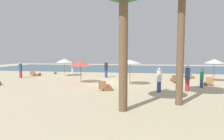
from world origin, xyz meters
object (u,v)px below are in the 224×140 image
lounger_5 (37,74)px  person_1 (187,78)px  umbrella_3 (64,61)px  person_5 (72,67)px  umbrella_0 (81,64)px  lounger_4 (106,87)px  dog (55,73)px  lounger_2 (205,83)px  person_3 (106,69)px  person_4 (21,70)px  person_0 (202,77)px  lounger_3 (189,77)px  person_2 (159,80)px  lounger_1 (176,80)px  umbrella_2 (130,62)px

lounger_5 → person_1: (16.41, -7.32, 0.82)m
umbrella_3 → person_5: (0.04, 2.52, -0.99)m
umbrella_0 → person_5: 8.28m
lounger_4 → dog: 13.42m
lounger_2 → lounger_5: size_ratio=0.97×
umbrella_0 → person_3: umbrella_0 is taller
person_1 → person_4: 17.74m
person_0 → person_1: 2.31m
umbrella_0 → lounger_2: 11.53m
lounger_3 → person_2: bearing=-114.7°
person_0 → person_2: (-3.57, -2.39, 0.04)m
lounger_3 → person_1: size_ratio=0.88×
lounger_4 → dog: (-9.01, 9.95, -0.00)m
person_0 → dog: bearing=154.4°
lounger_2 → lounger_3: lounger_2 is taller
lounger_2 → person_4: 19.38m
lounger_2 → umbrella_0: bearing=-176.1°
person_2 → lounger_3: bearing=65.3°
lounger_5 → person_4: person_4 is taller
lounger_4 → lounger_5: size_ratio=0.98×
lounger_4 → lounger_1: bearing=38.6°
lounger_5 → person_1: size_ratio=0.91×
umbrella_2 → lounger_3: size_ratio=1.30×
lounger_3 → person_5: 14.78m
lounger_3 → person_0: size_ratio=1.03×
umbrella_2 → lounger_3: umbrella_2 is taller
lounger_4 → person_5: 12.33m
umbrella_2 → lounger_5: size_ratio=1.26×
person_0 → person_4: bearing=170.0°
lounger_3 → person_0: (-0.38, -6.20, 0.68)m
umbrella_3 → lounger_3: 14.76m
lounger_2 → person_3: 10.35m
lounger_2 → person_4: bearing=175.4°
umbrella_0 → person_3: 4.55m
lounger_3 → person_5: person_5 is taller
lounger_5 → person_1: person_1 is taller
umbrella_2 → person_4: 13.01m
lounger_1 → person_2: person_2 is taller
dog → umbrella_0: bearing=-49.5°
umbrella_3 → person_1: 14.87m
person_3 → person_4: size_ratio=1.06×
person_3 → lounger_4: bearing=-78.7°
umbrella_2 → person_1: umbrella_2 is taller
umbrella_2 → umbrella_3: umbrella_2 is taller
umbrella_0 → person_4: (-7.92, 2.34, -0.93)m
lounger_5 → person_2: size_ratio=1.00×
person_4 → person_5: size_ratio=1.01×
lounger_4 → person_1: (6.04, 0.26, 0.82)m
umbrella_3 → lounger_3: (14.65, 0.42, -1.73)m
person_0 → dog: person_0 is taller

